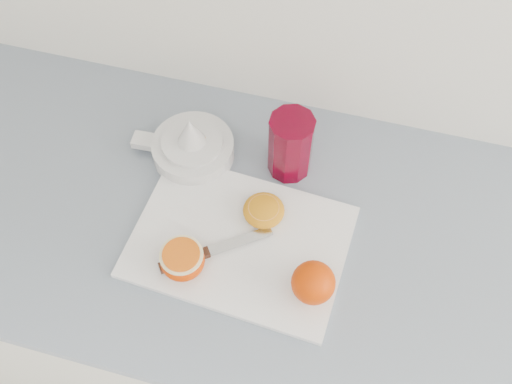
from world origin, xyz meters
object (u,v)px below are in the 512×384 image
at_px(half_orange, 183,260).
at_px(citrus_juicer, 192,146).
at_px(counter, 249,305).
at_px(cutting_board, 240,242).
at_px(red_tumbler, 290,147).

relative_size(half_orange, citrus_juicer, 0.38).
height_order(counter, cutting_board, cutting_board).
height_order(half_orange, red_tumbler, red_tumbler).
distance_m(counter, citrus_juicer, 0.51).
relative_size(half_orange, red_tumbler, 0.55).
bearing_deg(half_orange, counter, 57.38).
relative_size(counter, half_orange, 31.24).
height_order(half_orange, citrus_juicer, citrus_juicer).
bearing_deg(citrus_juicer, red_tumbler, 6.64).
distance_m(half_orange, red_tumbler, 0.29).
bearing_deg(counter, cutting_board, -87.77).
distance_m(half_orange, citrus_juicer, 0.25).
bearing_deg(red_tumbler, half_orange, -116.15).
bearing_deg(counter, citrus_juicer, 140.84).
relative_size(counter, red_tumbler, 17.17).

